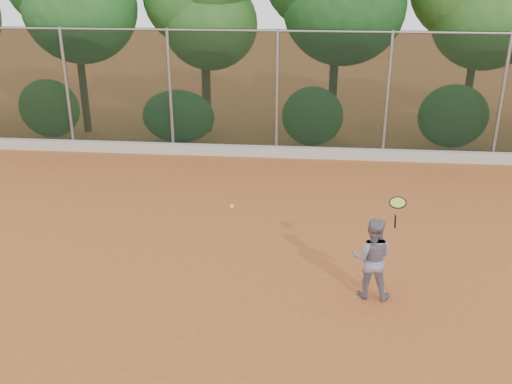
{
  "coord_description": "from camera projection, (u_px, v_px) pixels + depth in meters",
  "views": [
    {
      "loc": [
        0.93,
        -8.57,
        5.12
      ],
      "look_at": [
        0.0,
        1.0,
        1.25
      ],
      "focal_mm": 40.0,
      "sensor_mm": 36.0,
      "label": 1
    }
  ],
  "objects": [
    {
      "name": "concrete_curb",
      "position": [
        276.0,
        152.0,
        16.15
      ],
      "size": [
        24.0,
        0.2,
        0.3
      ],
      "primitive_type": "cube",
      "color": "#BAB4AC",
      "rests_on": "ground"
    },
    {
      "name": "tennis_racket",
      "position": [
        397.0,
        205.0,
        8.8
      ],
      "size": [
        0.33,
        0.33,
        0.55
      ],
      "color": "black",
      "rests_on": "ground"
    },
    {
      "name": "ground",
      "position": [
        250.0,
        280.0,
        9.91
      ],
      "size": [
        80.0,
        80.0,
        0.0
      ],
      "primitive_type": "plane",
      "color": "#A45626",
      "rests_on": "ground"
    },
    {
      "name": "tennis_player",
      "position": [
        372.0,
        258.0,
        9.19
      ],
      "size": [
        0.74,
        0.62,
        1.39
      ],
      "primitive_type": "imported",
      "rotation": [
        0.0,
        0.0,
        3.0
      ],
      "color": "slate",
      "rests_on": "ground"
    },
    {
      "name": "chainlink_fence",
      "position": [
        277.0,
        91.0,
        15.68
      ],
      "size": [
        24.09,
        0.09,
        3.5
      ],
      "color": "black",
      "rests_on": "ground"
    },
    {
      "name": "tennis_ball_in_flight",
      "position": [
        232.0,
        206.0,
        9.1
      ],
      "size": [
        0.07,
        0.07,
        0.07
      ],
      "color": "#D0ED35",
      "rests_on": "ground"
    }
  ]
}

